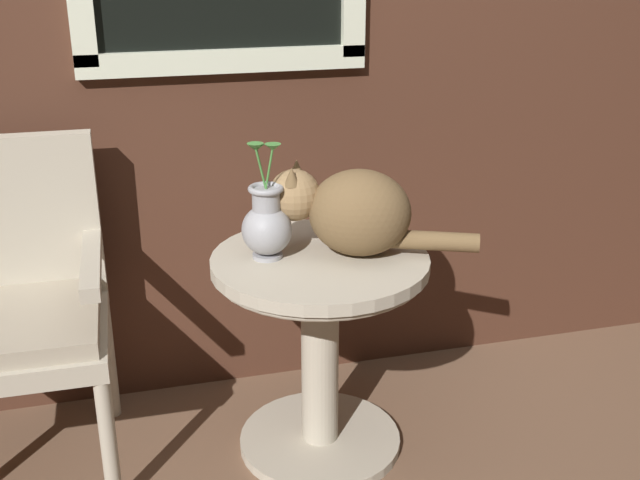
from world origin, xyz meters
name	(u,v)px	position (x,y,z in m)	size (l,w,h in m)	color
wicker_side_table	(320,321)	(0.18, 0.21, 0.43)	(0.62, 0.62, 0.63)	#B2A893
wicker_chair	(6,297)	(-0.68, 0.38, 0.53)	(0.54, 0.51, 0.95)	#B2A893
cat	(352,211)	(0.28, 0.21, 0.75)	(0.56, 0.34, 0.26)	brown
pewter_vase_with_ivy	(267,223)	(0.04, 0.24, 0.73)	(0.14, 0.14, 0.33)	#99999E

